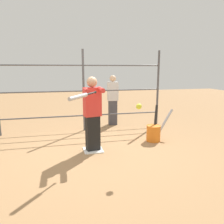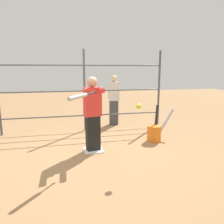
{
  "view_description": "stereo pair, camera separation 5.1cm",
  "coord_description": "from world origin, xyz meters",
  "px_view_note": "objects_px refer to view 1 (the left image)",
  "views": [
    {
      "loc": [
        0.63,
        4.38,
        1.72
      ],
      "look_at": [
        -0.32,
        0.4,
        0.9
      ],
      "focal_mm": 35.0,
      "sensor_mm": 36.0,
      "label": 1
    },
    {
      "loc": [
        0.58,
        4.39,
        1.72
      ],
      "look_at": [
        -0.32,
        0.4,
        0.9
      ],
      "focal_mm": 35.0,
      "sensor_mm": 36.0,
      "label": 2
    }
  ],
  "objects_px": {
    "baseball_bat_swinging": "(81,96)",
    "bat_bucket": "(154,132)",
    "softball_in_flight": "(139,106)",
    "batter": "(93,112)",
    "bystander_behind_fence": "(113,99)"
  },
  "relations": [
    {
      "from": "baseball_bat_swinging",
      "to": "bat_bucket",
      "type": "height_order",
      "value": "baseball_bat_swinging"
    },
    {
      "from": "softball_in_flight",
      "to": "bat_bucket",
      "type": "relative_size",
      "value": 0.11
    },
    {
      "from": "batter",
      "to": "bystander_behind_fence",
      "type": "relative_size",
      "value": 1.03
    },
    {
      "from": "bystander_behind_fence",
      "to": "bat_bucket",
      "type": "bearing_deg",
      "value": 109.21
    },
    {
      "from": "bat_bucket",
      "to": "batter",
      "type": "bearing_deg",
      "value": 11.42
    },
    {
      "from": "batter",
      "to": "baseball_bat_swinging",
      "type": "bearing_deg",
      "value": 68.59
    },
    {
      "from": "bat_bucket",
      "to": "bystander_behind_fence",
      "type": "distance_m",
      "value": 1.92
    },
    {
      "from": "batter",
      "to": "bat_bucket",
      "type": "distance_m",
      "value": 1.68
    },
    {
      "from": "batter",
      "to": "baseball_bat_swinging",
      "type": "xyz_separation_m",
      "value": [
        0.31,
        0.78,
        0.43
      ]
    },
    {
      "from": "batter",
      "to": "softball_in_flight",
      "type": "bearing_deg",
      "value": 123.36
    },
    {
      "from": "baseball_bat_swinging",
      "to": "bat_bucket",
      "type": "bearing_deg",
      "value": -149.34
    },
    {
      "from": "softball_in_flight",
      "to": "bat_bucket",
      "type": "bearing_deg",
      "value": -124.75
    },
    {
      "from": "softball_in_flight",
      "to": "bystander_behind_fence",
      "type": "distance_m",
      "value": 3.05
    },
    {
      "from": "softball_in_flight",
      "to": "bystander_behind_fence",
      "type": "bearing_deg",
      "value": -95.4
    },
    {
      "from": "baseball_bat_swinging",
      "to": "bat_bucket",
      "type": "relative_size",
      "value": 0.78
    }
  ]
}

